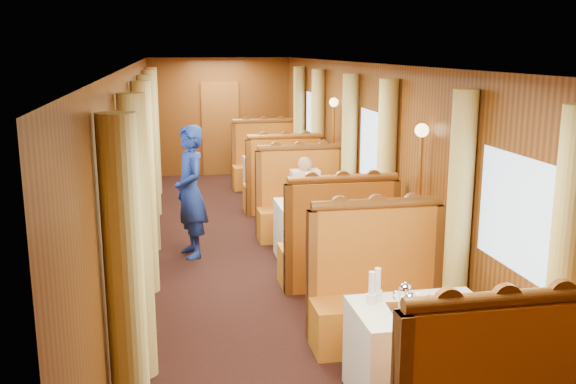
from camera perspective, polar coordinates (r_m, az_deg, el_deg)
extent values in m
cube|color=brown|center=(13.92, -6.01, 5.62)|extent=(0.80, 0.04, 2.00)
cube|color=white|center=(5.23, 11.70, -13.85)|extent=(1.05, 0.72, 0.75)
cube|color=#A74112|center=(4.08, 18.36, -14.73)|extent=(1.30, 0.12, 0.80)
cylinder|color=brown|center=(3.90, 18.81, -8.96)|extent=(1.23, 0.10, 0.10)
cube|color=#A74112|center=(6.09, 8.22, -11.29)|extent=(1.30, 0.55, 0.45)
cube|color=#A74112|center=(6.06, 7.75, -5.08)|extent=(1.30, 0.12, 0.80)
cylinder|color=brown|center=(5.94, 7.88, -1.04)|extent=(1.23, 0.10, 0.10)
cube|color=white|center=(8.35, 2.64, -3.42)|extent=(1.05, 0.72, 0.75)
cube|color=#A74112|center=(7.52, 4.30, -6.49)|extent=(1.30, 0.55, 0.45)
cube|color=#A74112|center=(7.13, 4.82, -2.29)|extent=(1.30, 0.12, 0.80)
cylinder|color=brown|center=(7.03, 4.89, 1.17)|extent=(1.23, 0.10, 0.10)
cube|color=#A74112|center=(9.28, 1.30, -2.72)|extent=(1.30, 0.55, 0.45)
cube|color=#A74112|center=(9.34, 1.04, 1.32)|extent=(1.30, 0.12, 0.80)
cylinder|color=brown|center=(9.27, 1.05, 3.99)|extent=(1.23, 0.10, 0.10)
cube|color=white|center=(11.69, -1.27, 1.24)|extent=(1.05, 0.72, 0.75)
cube|color=#A74112|center=(10.80, -0.45, -0.51)|extent=(1.30, 0.55, 0.45)
cube|color=#A74112|center=(10.47, -0.25, 2.56)|extent=(1.30, 0.12, 0.80)
cylinder|color=brown|center=(10.40, -0.25, 4.94)|extent=(1.23, 0.10, 0.10)
cube|color=#A74112|center=(12.64, -1.97, 1.41)|extent=(1.30, 0.55, 0.45)
cube|color=#A74112|center=(12.74, -2.14, 4.36)|extent=(1.30, 0.12, 0.80)
cylinder|color=brown|center=(12.68, -2.16, 6.32)|extent=(1.23, 0.10, 0.10)
cube|color=silver|center=(5.02, 10.90, -10.16)|extent=(0.36, 0.29, 0.01)
cylinder|color=white|center=(5.07, 15.84, -10.16)|extent=(0.24, 0.24, 0.01)
cylinder|color=white|center=(5.06, 7.42, -9.41)|extent=(0.08, 0.08, 0.08)
cylinder|color=white|center=(5.01, 7.46, -8.01)|extent=(0.05, 0.05, 0.18)
cylinder|color=white|center=(5.14, 7.92, -9.07)|extent=(0.08, 0.08, 0.08)
cylinder|color=white|center=(5.09, 7.97, -7.69)|extent=(0.05, 0.05, 0.18)
cylinder|color=silver|center=(8.23, 2.98, -0.47)|extent=(0.06, 0.06, 0.14)
cylinder|color=silver|center=(11.63, -1.41, 3.41)|extent=(0.06, 0.06, 0.14)
cylinder|color=#D1C16B|center=(3.84, -14.12, -10.85)|extent=(0.22, 0.22, 2.35)
cylinder|color=#D1C16B|center=(5.31, -13.18, -4.19)|extent=(0.22, 0.22, 2.35)
cylinder|color=#D1C16B|center=(4.57, 23.31, -7.70)|extent=(0.22, 0.22, 2.35)
cylinder|color=#D1C16B|center=(5.86, 14.90, -2.71)|extent=(0.22, 0.22, 2.35)
cylinder|color=#D1C16B|center=(7.19, -12.57, 0.23)|extent=(0.22, 0.22, 2.35)
cylinder|color=#D1C16B|center=(8.72, -12.27, 2.39)|extent=(0.22, 0.22, 2.35)
cylinder|color=#D1C16B|center=(7.60, 8.68, 1.05)|extent=(0.22, 0.22, 2.35)
cylinder|color=#D1C16B|center=(9.06, 5.45, 3.01)|extent=(0.22, 0.22, 2.35)
cylinder|color=#D1C16B|center=(10.64, -12.02, 4.21)|extent=(0.22, 0.22, 2.35)
cylinder|color=#D1C16B|center=(12.18, -11.88, 5.26)|extent=(0.22, 0.22, 2.35)
cylinder|color=#D1C16B|center=(10.92, 2.65, 4.69)|extent=(0.22, 0.22, 2.35)
cylinder|color=#D1C16B|center=(12.43, 1.00, 5.67)|extent=(0.22, 0.22, 2.35)
cylinder|color=#BF8C3F|center=(6.31, -12.90, -3.85)|extent=(0.04, 0.04, 1.85)
sphere|color=#FFD18C|center=(6.12, -13.34, 4.76)|extent=(0.14, 0.14, 0.14)
cylinder|color=#BF8C3F|center=(6.78, 11.45, -2.63)|extent=(0.04, 0.04, 1.85)
sphere|color=#FFD18C|center=(6.60, 11.81, 5.39)|extent=(0.14, 0.14, 0.14)
cylinder|color=#BF8C3F|center=(9.72, -12.19, 1.93)|extent=(0.04, 0.04, 1.85)
sphere|color=#FFD18C|center=(9.59, -12.45, 7.54)|extent=(0.14, 0.14, 0.14)
cylinder|color=#BF8C3F|center=(10.03, 4.01, 2.52)|extent=(0.04, 0.04, 1.85)
sphere|color=#FFD18C|center=(9.91, 4.10, 7.96)|extent=(0.14, 0.14, 0.14)
imported|color=navy|center=(8.41, -8.67, 0.02)|extent=(0.56, 0.72, 1.73)
cube|color=beige|center=(9.02, 1.51, 0.25)|extent=(0.40, 0.24, 0.55)
sphere|color=tan|center=(8.94, 1.52, 2.51)|extent=(0.20, 0.20, 0.20)
cube|color=beige|center=(8.91, 1.73, -1.42)|extent=(0.36, 0.30, 0.14)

